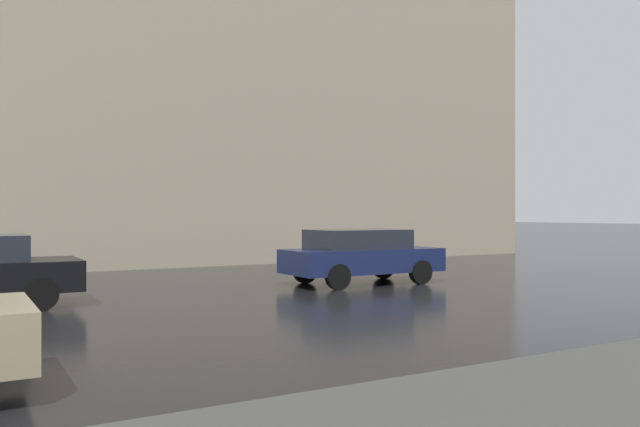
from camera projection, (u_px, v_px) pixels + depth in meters
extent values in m
cube|color=tan|center=(227.00, 63.00, 31.31)|extent=(17.50, 21.25, 18.56)
cube|color=navy|center=(363.00, 260.00, 16.44)|extent=(1.75, 4.10, 0.60)
cube|color=#232833|center=(358.00, 239.00, 16.37)|extent=(1.54, 2.46, 0.50)
cylinder|color=black|center=(383.00, 267.00, 17.78)|extent=(0.20, 0.62, 0.62)
cylinder|color=black|center=(421.00, 272.00, 16.35)|extent=(0.20, 0.62, 0.62)
cylinder|color=black|center=(305.00, 271.00, 16.54)|extent=(0.20, 0.62, 0.62)
cylinder|color=black|center=(338.00, 277.00, 15.10)|extent=(0.20, 0.62, 0.62)
cylinder|color=black|center=(32.00, 285.00, 13.30)|extent=(0.20, 0.62, 0.62)
cylinder|color=black|center=(41.00, 294.00, 11.86)|extent=(0.20, 0.62, 0.62)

